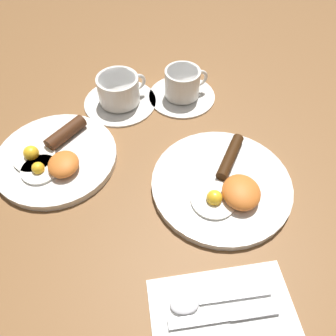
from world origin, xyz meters
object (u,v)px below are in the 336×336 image
object	(u,v)px
knife	(230,315)
breakfast_plate_far	(56,157)
teacup_near	(183,87)
spoon	(196,302)
teacup_far	(119,93)
breakfast_plate_near	(224,185)

from	to	relation	value
knife	breakfast_plate_far	bearing A→B (deg)	-51.32
breakfast_plate_far	teacup_near	world-z (taller)	teacup_near
spoon	teacup_far	bearing A→B (deg)	-79.01
breakfast_plate_near	spoon	size ratio (longest dim) A/B	1.70
teacup_far	spoon	world-z (taller)	teacup_far
breakfast_plate_near	spoon	xyz separation A→B (m)	(-0.21, 0.07, -0.00)
breakfast_plate_far	teacup_far	bearing A→B (deg)	-34.41
teacup_far	knife	distance (m)	0.52
breakfast_plate_far	teacup_far	size ratio (longest dim) A/B	1.43
breakfast_plate_near	spoon	distance (m)	0.22
teacup_far	spoon	distance (m)	0.48
teacup_near	knife	size ratio (longest dim) A/B	0.97
teacup_near	knife	distance (m)	0.50
teacup_far	breakfast_plate_far	bearing A→B (deg)	145.59
breakfast_plate_near	knife	bearing A→B (deg)	174.09
teacup_near	teacup_far	world-z (taller)	teacup_near
spoon	knife	bearing A→B (deg)	152.23
breakfast_plate_far	teacup_near	xyz separation A→B (m)	(0.19, -0.27, 0.02)
teacup_far	spoon	size ratio (longest dim) A/B	1.09
knife	teacup_far	bearing A→B (deg)	-75.03
breakfast_plate_near	teacup_far	size ratio (longest dim) A/B	1.56
breakfast_plate_far	spoon	size ratio (longest dim) A/B	1.56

